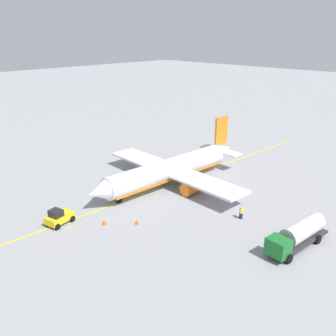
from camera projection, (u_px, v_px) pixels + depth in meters
name	position (u px, v px, depth m)	size (l,w,h in m)	color
ground_plane	(168.00, 185.00, 61.42)	(400.00, 400.00, 0.00)	#939399
airplane	(170.00, 170.00, 60.85)	(31.45, 28.42, 9.50)	white
fuel_tanker	(297.00, 234.00, 43.14)	(10.19, 3.51, 3.15)	#2D2D33
pushback_tug	(59.00, 217.00, 48.68)	(3.93, 2.95, 2.20)	yellow
refueling_worker	(241.00, 213.00, 50.15)	(0.59, 0.63, 1.71)	navy
safety_cone_nose	(104.00, 222.00, 48.73)	(0.64, 0.64, 0.71)	#F2590F
safety_cone_wingtip	(137.00, 222.00, 48.86)	(0.59, 0.59, 0.66)	#F2590F
taxi_line_marking	(168.00, 185.00, 61.42)	(76.82, 0.30, 0.01)	yellow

